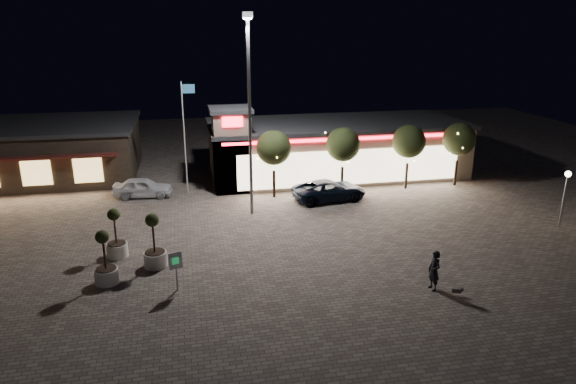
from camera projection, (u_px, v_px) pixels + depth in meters
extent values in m
plane|color=#74675E|center=(234.00, 271.00, 25.48)|extent=(90.00, 90.00, 0.00)
cube|color=gray|center=(336.00, 150.00, 41.68)|extent=(20.00, 8.00, 4.00)
cube|color=#262628|center=(337.00, 123.00, 41.01)|extent=(20.40, 8.40, 0.30)
cube|color=#FFE8BF|center=(351.00, 167.00, 38.03)|extent=(17.00, 0.12, 2.60)
cube|color=#FF1429|center=(353.00, 139.00, 37.34)|extent=(19.00, 0.10, 0.18)
cube|color=gray|center=(232.00, 151.00, 37.22)|extent=(2.60, 2.60, 5.80)
cube|color=#262628|center=(230.00, 109.00, 36.28)|extent=(3.00, 3.00, 0.30)
cube|color=#FF1429|center=(232.00, 122.00, 35.22)|extent=(1.40, 0.10, 0.70)
cube|color=#382D23|center=(32.00, 152.00, 40.82)|extent=(16.00, 10.00, 4.00)
cube|color=#262628|center=(28.00, 125.00, 40.15)|extent=(16.40, 10.40, 0.30)
cube|color=#591E19|center=(9.00, 159.00, 35.54)|extent=(14.40, 0.80, 0.15)
cube|color=#F3C46D|center=(36.00, 173.00, 36.53)|extent=(2.00, 0.12, 1.80)
cube|color=#F3C46D|center=(88.00, 170.00, 37.19)|extent=(2.00, 0.12, 1.80)
cylinder|color=gray|center=(250.00, 122.00, 31.46)|extent=(0.20, 0.20, 12.00)
cube|color=gray|center=(247.00, 15.00, 29.54)|extent=(0.60, 0.40, 0.35)
cube|color=white|center=(247.00, 18.00, 29.60)|extent=(0.45, 0.30, 0.08)
cylinder|color=white|center=(185.00, 139.00, 35.97)|extent=(0.10, 0.10, 8.00)
cube|color=#235883|center=(188.00, 89.00, 34.97)|extent=(0.90, 0.04, 0.60)
cylinder|color=gray|center=(563.00, 201.00, 30.67)|extent=(0.12, 0.12, 3.20)
sphere|color=#FFE5B2|center=(568.00, 174.00, 30.15)|extent=(0.36, 0.36, 0.36)
cylinder|color=#332319|center=(274.00, 184.00, 36.20)|extent=(0.20, 0.20, 1.92)
sphere|color=#2D3819|center=(274.00, 148.00, 35.39)|extent=(2.42, 2.42, 2.42)
cylinder|color=#332319|center=(342.00, 180.00, 37.15)|extent=(0.20, 0.20, 1.92)
sphere|color=#2D3819|center=(343.00, 145.00, 36.34)|extent=(2.42, 2.42, 2.42)
cylinder|color=#332319|center=(406.00, 176.00, 38.11)|extent=(0.20, 0.20, 1.92)
sphere|color=#2D3819|center=(409.00, 141.00, 37.30)|extent=(2.42, 2.42, 2.42)
cylinder|color=#332319|center=(456.00, 173.00, 38.87)|extent=(0.20, 0.20, 1.92)
sphere|color=#2D3819|center=(459.00, 139.00, 38.06)|extent=(2.42, 2.42, 2.42)
imported|color=black|center=(329.00, 190.00, 35.63)|extent=(5.42, 3.04, 1.43)
imported|color=white|center=(143.00, 187.00, 36.31)|extent=(4.25, 2.11, 1.39)
imported|color=black|center=(434.00, 271.00, 23.41)|extent=(0.56, 0.76, 1.92)
cube|color=#59514C|center=(456.00, 291.00, 23.10)|extent=(0.41, 0.28, 0.20)
sphere|color=#59514C|center=(462.00, 289.00, 23.04)|extent=(0.18, 0.18, 0.18)
cylinder|color=silver|center=(117.00, 250.00, 26.99)|extent=(1.09, 1.09, 0.73)
cylinder|color=black|center=(117.00, 243.00, 26.87)|extent=(0.94, 0.94, 0.05)
cylinder|color=#332319|center=(115.00, 228.00, 26.61)|extent=(0.09, 0.09, 1.63)
sphere|color=#2D3819|center=(113.00, 214.00, 26.37)|extent=(0.64, 0.64, 0.64)
cylinder|color=silver|center=(107.00, 276.00, 24.19)|extent=(1.09, 1.09, 0.73)
cylinder|color=black|center=(106.00, 269.00, 24.07)|extent=(0.95, 0.95, 0.05)
cylinder|color=#332319|center=(104.00, 252.00, 23.81)|extent=(0.09, 0.09, 1.64)
sphere|color=#2D3819|center=(102.00, 237.00, 23.57)|extent=(0.64, 0.64, 0.64)
cylinder|color=silver|center=(156.00, 259.00, 25.85)|extent=(1.16, 1.16, 0.77)
cylinder|color=black|center=(155.00, 252.00, 25.73)|extent=(1.00, 1.00, 0.06)
cylinder|color=#332319|center=(153.00, 235.00, 25.45)|extent=(0.10, 0.10, 1.74)
sphere|color=#2D3819|center=(152.00, 220.00, 25.20)|extent=(0.68, 0.68, 0.68)
cylinder|color=gray|center=(177.00, 278.00, 23.52)|extent=(0.08, 0.08, 1.14)
cube|color=white|center=(175.00, 261.00, 23.24)|extent=(0.60, 0.27, 0.81)
cube|color=green|center=(175.00, 261.00, 23.20)|extent=(0.32, 0.13, 0.33)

